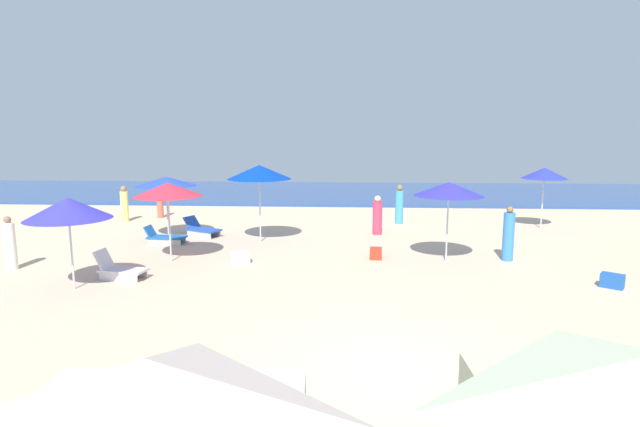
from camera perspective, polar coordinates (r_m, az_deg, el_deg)
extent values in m
plane|color=beige|center=(8.88, 7.63, -17.61)|extent=(60.00, 60.00, 0.00)
cube|color=#284A8D|center=(32.31, 4.41, 2.36)|extent=(60.00, 11.65, 0.12)
pyramid|color=beige|center=(3.75, -19.14, -18.92)|extent=(2.41, 2.19, 0.54)
cylinder|color=silver|center=(15.97, 14.17, -1.69)|extent=(0.05, 0.05, 2.04)
cone|color=#332FB5|center=(15.78, 14.35, 2.70)|extent=(2.10, 2.10, 0.42)
cylinder|color=silver|center=(22.67, 23.82, 1.03)|extent=(0.05, 0.05, 2.05)
cone|color=#2A33CB|center=(22.54, 24.03, 4.18)|extent=(1.81, 1.81, 0.45)
cylinder|color=silver|center=(14.27, -26.24, -4.17)|extent=(0.05, 0.05, 1.82)
cone|color=#3633BA|center=(14.06, -26.59, 0.52)|extent=(2.09, 2.09, 0.54)
cube|color=silver|center=(14.66, -21.83, -6.75)|extent=(1.12, 0.20, 0.22)
cube|color=silver|center=(15.06, -20.79, -6.26)|extent=(1.12, 0.20, 0.22)
cube|color=silver|center=(14.82, -21.33, -5.98)|extent=(1.32, 0.76, 0.06)
cube|color=silver|center=(15.07, -23.23, -4.81)|extent=(0.38, 0.59, 0.55)
cylinder|color=silver|center=(18.31, -6.79, 0.32)|extent=(0.05, 0.05, 2.29)
cone|color=#0734D6|center=(18.14, -6.88, 4.68)|extent=(2.30, 2.30, 0.50)
cylinder|color=silver|center=(16.14, -16.62, -1.71)|extent=(0.05, 0.05, 2.03)
cone|color=red|center=(15.96, -16.82, 2.61)|extent=(2.06, 2.06, 0.42)
cylinder|color=silver|center=(19.72, -16.86, 0.15)|extent=(0.05, 0.05, 1.96)
cone|color=blue|center=(19.58, -17.02, 3.49)|extent=(2.23, 2.23, 0.36)
cube|color=silver|center=(19.59, -13.52, -2.33)|extent=(1.07, 0.57, 0.23)
cube|color=silver|center=(19.98, -12.45, -2.07)|extent=(1.07, 0.57, 0.23)
cube|color=#2351AA|center=(19.76, -12.99, -1.79)|extent=(1.45, 1.16, 0.06)
cube|color=#2351AA|center=(20.13, -14.27, -0.99)|extent=(0.62, 0.71, 0.47)
cube|color=silver|center=(18.65, -17.20, -3.13)|extent=(1.20, 0.11, 0.20)
cube|color=silver|center=(19.11, -16.59, -2.81)|extent=(1.20, 0.11, 0.20)
cube|color=#1E5CA4|center=(18.85, -16.91, -2.58)|extent=(1.36, 0.68, 0.06)
cube|color=#1E5CA4|center=(19.07, -18.64, -1.93)|extent=(0.29, 0.59, 0.42)
cylinder|color=#F9F176|center=(23.95, -21.22, 0.75)|extent=(0.44, 0.44, 1.34)
sphere|color=#926F4C|center=(23.85, -21.33, 2.61)|extent=(0.26, 0.26, 0.26)
cylinder|color=#3F9FD9|center=(22.07, 8.94, 0.72)|extent=(0.38, 0.38, 1.45)
sphere|color=olive|center=(21.96, 9.00, 2.89)|extent=(0.26, 0.26, 0.26)
cylinder|color=#D35F49|center=(24.44, -17.62, 1.09)|extent=(0.32, 0.32, 1.33)
sphere|color=tan|center=(24.34, -17.71, 2.86)|extent=(0.21, 0.21, 0.21)
cylinder|color=white|center=(17.18, -31.63, -3.17)|extent=(0.45, 0.45, 1.38)
sphere|color=#8B644D|center=(17.05, -31.85, -0.60)|extent=(0.20, 0.20, 0.20)
cylinder|color=#E53859|center=(19.69, 6.50, -0.51)|extent=(0.49, 0.49, 1.28)
sphere|color=beige|center=(19.57, 6.54, 1.66)|extent=(0.25, 0.25, 0.25)
cylinder|color=#3781DE|center=(16.69, 20.51, -2.47)|extent=(0.48, 0.48, 1.51)
sphere|color=#90643F|center=(16.54, 20.68, 0.39)|extent=(0.21, 0.21, 0.21)
cube|color=white|center=(15.64, -9.02, -4.94)|extent=(0.65, 0.51, 0.34)
cube|color=#1D51AB|center=(15.12, 30.13, -6.59)|extent=(0.63, 0.59, 0.36)
cube|color=red|center=(16.14, 6.33, -4.50)|extent=(0.42, 0.61, 0.31)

